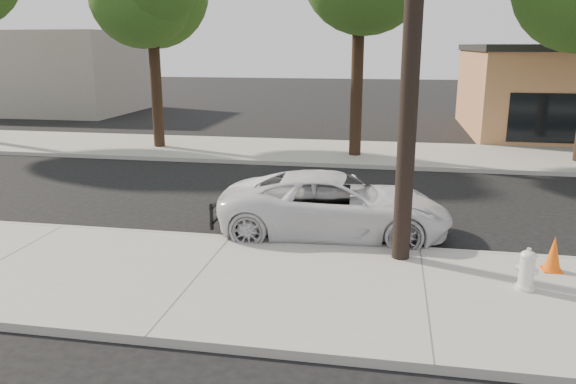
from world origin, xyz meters
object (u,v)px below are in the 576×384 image
object	(u,v)px
police_cruiser	(335,205)
fire_hydrant	(527,271)
utility_pole	(414,14)
traffic_cone	(554,254)

from	to	relation	value
police_cruiser	fire_hydrant	xyz separation A→B (m)	(3.51, -2.63, -0.23)
utility_pole	traffic_cone	xyz separation A→B (m)	(2.73, -0.17, -4.23)
police_cruiser	traffic_cone	size ratio (longest dim) A/B	7.71
utility_pole	police_cruiser	xyz separation A→B (m)	(-1.44, 1.52, -3.99)
fire_hydrant	traffic_cone	distance (m)	1.16
fire_hydrant	police_cruiser	bearing A→B (deg)	165.59
police_cruiser	traffic_cone	xyz separation A→B (m)	(4.18, -1.68, -0.24)
fire_hydrant	traffic_cone	world-z (taller)	fire_hydrant
utility_pole	traffic_cone	bearing A→B (deg)	-3.50
police_cruiser	traffic_cone	distance (m)	4.51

